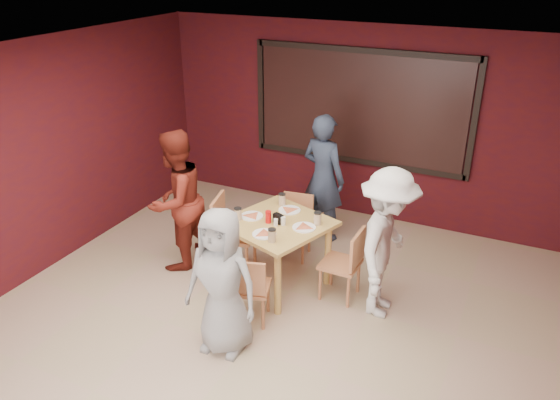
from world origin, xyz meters
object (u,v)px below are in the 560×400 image
at_px(chair_back, 296,222).
at_px(diner_back, 323,178).
at_px(chair_front, 249,286).
at_px(diner_left, 176,201).
at_px(diner_right, 386,244).
at_px(diner_front, 222,282).
at_px(dining_table, 277,230).
at_px(chair_left, 229,229).
at_px(chair_right, 347,261).

height_order(chair_back, diner_back, diner_back).
relative_size(chair_front, diner_left, 0.46).
bearing_deg(chair_front, diner_left, 153.01).
relative_size(diner_back, diner_left, 1.00).
relative_size(diner_back, diner_right, 1.04).
bearing_deg(diner_left, diner_front, 55.00).
height_order(diner_back, diner_left, diner_left).
xyz_separation_m(dining_table, chair_left, (-0.70, 0.07, -0.18)).
relative_size(chair_right, diner_front, 0.57).
height_order(chair_right, diner_right, diner_right).
distance_m(dining_table, diner_left, 1.34).
bearing_deg(chair_front, chair_left, 130.66).
xyz_separation_m(chair_back, diner_left, (-1.23, -0.86, 0.42)).
relative_size(chair_back, chair_right, 0.95).
relative_size(chair_front, diner_back, 0.47).
xyz_separation_m(chair_left, chair_right, (1.53, 0.01, -0.05)).
bearing_deg(diner_front, dining_table, 87.69).
distance_m(chair_front, diner_right, 1.52).
xyz_separation_m(chair_back, diner_right, (1.37, -0.73, 0.38)).
distance_m(chair_left, diner_back, 1.51).
height_order(chair_back, diner_right, diner_right).
xyz_separation_m(chair_right, diner_back, (-0.79, 1.27, 0.39)).
xyz_separation_m(dining_table, diner_left, (-1.32, -0.11, 0.16)).
xyz_separation_m(chair_right, diner_right, (0.44, -0.06, 0.36)).
bearing_deg(chair_front, chair_back, 95.62).
xyz_separation_m(chair_back, chair_right, (0.93, -0.67, 0.03)).
bearing_deg(dining_table, diner_right, 0.71).
bearing_deg(chair_front, diner_right, 34.37).
bearing_deg(diner_right, chair_left, 87.51).
bearing_deg(chair_left, chair_right, 0.34).
relative_size(dining_table, diner_back, 0.76).
distance_m(chair_back, chair_left, 0.91).
distance_m(chair_left, diner_right, 2.00).
xyz_separation_m(chair_front, chair_back, (-0.15, 1.56, 0.00)).
bearing_deg(diner_back, chair_back, 92.64).
xyz_separation_m(chair_front, diner_back, (-0.02, 2.16, 0.42)).
bearing_deg(chair_left, diner_back, 60.13).
bearing_deg(diner_right, chair_front, 123.32).
distance_m(chair_left, diner_left, 0.73).
bearing_deg(chair_front, dining_table, 94.28).
bearing_deg(chair_back, chair_left, -131.50).
bearing_deg(diner_right, diner_left, 91.76).
distance_m(dining_table, diner_right, 1.28).
height_order(chair_front, chair_back, chair_back).
distance_m(chair_right, diner_right, 0.57).
distance_m(chair_left, chair_right, 1.53).
bearing_deg(chair_right, chair_back, 144.00).
distance_m(dining_table, chair_back, 0.80).
relative_size(dining_table, diner_front, 0.87).
bearing_deg(chair_left, dining_table, -5.37).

